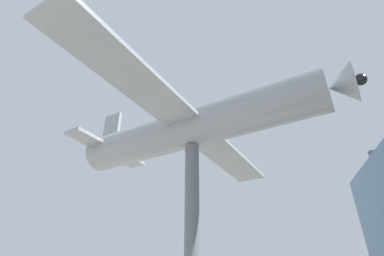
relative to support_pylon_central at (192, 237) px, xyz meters
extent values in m
cylinder|color=slate|center=(0.00, 0.00, 0.00)|extent=(0.61, 0.61, 7.85)
cylinder|color=#93999E|center=(0.00, 0.00, 4.84)|extent=(5.55, 11.93, 1.83)
cube|color=#93999E|center=(0.00, 0.00, 4.84)|extent=(15.48, 6.66, 0.18)
cube|color=#93999E|center=(-1.68, -4.99, 4.98)|extent=(5.10, 2.56, 0.18)
cube|color=#93999E|center=(-1.68, -4.99, 6.11)|extent=(0.52, 1.10, 2.18)
cone|color=#93999E|center=(2.05, 6.10, 4.84)|extent=(1.76, 1.35, 1.55)
sphere|color=black|center=(2.26, 6.70, 4.84)|extent=(0.44, 0.44, 0.44)
camera|label=1|loc=(11.86, 2.44, -2.03)|focal=28.00mm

